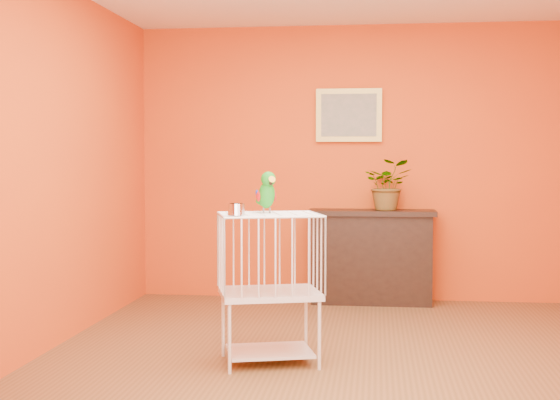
# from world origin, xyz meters

# --- Properties ---
(ground) EXTENTS (4.50, 4.50, 0.00)m
(ground) POSITION_xyz_m (0.00, 0.00, 0.00)
(ground) COLOR brown
(ground) RESTS_ON ground
(room_shell) EXTENTS (4.50, 4.50, 4.50)m
(room_shell) POSITION_xyz_m (0.00, 0.00, 1.58)
(room_shell) COLOR #C64112
(room_shell) RESTS_ON ground
(console_cabinet) EXTENTS (1.17, 0.42, 0.87)m
(console_cabinet) POSITION_xyz_m (0.22, 2.04, 0.43)
(console_cabinet) COLOR black
(console_cabinet) RESTS_ON ground
(potted_plant) EXTENTS (0.43, 0.48, 0.37)m
(potted_plant) POSITION_xyz_m (0.37, 2.07, 1.05)
(potted_plant) COLOR #26722D
(potted_plant) RESTS_ON console_cabinet
(framed_picture) EXTENTS (0.62, 0.04, 0.50)m
(framed_picture) POSITION_xyz_m (0.00, 2.22, 1.75)
(framed_picture) COLOR #AE913E
(framed_picture) RESTS_ON room_shell
(birdcage) EXTENTS (0.75, 0.65, 0.98)m
(birdcage) POSITION_xyz_m (-0.43, -0.18, 0.51)
(birdcage) COLOR silver
(birdcage) RESTS_ON ground
(feed_cup) EXTENTS (0.10, 0.10, 0.07)m
(feed_cup) POSITION_xyz_m (-0.61, -0.41, 1.02)
(feed_cup) COLOR silver
(feed_cup) RESTS_ON birdcage
(parrot) EXTENTS (0.17, 0.24, 0.28)m
(parrot) POSITION_xyz_m (-0.45, -0.14, 1.12)
(parrot) COLOR #59544C
(parrot) RESTS_ON birdcage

